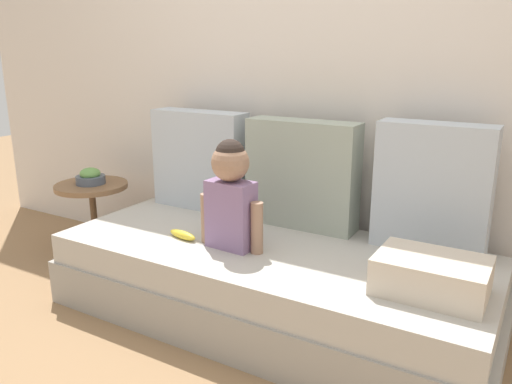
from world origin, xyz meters
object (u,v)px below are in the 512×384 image
object	(u,v)px
fruit_bowl	(90,177)
throw_pillow_left	(200,160)
banana	(183,235)
throw_pillow_right	(432,188)
toddler	(231,192)
folded_blanket	(431,276)
throw_pillow_center	(302,174)
side_table	(92,199)
couch	(269,282)

from	to	relation	value
fruit_bowl	throw_pillow_left	bearing A→B (deg)	14.74
banana	throw_pillow_right	bearing A→B (deg)	24.07
throw_pillow_left	toddler	bearing A→B (deg)	-41.43
folded_blanket	throw_pillow_left	bearing A→B (deg)	162.29
toddler	folded_blanket	distance (m)	0.91
throw_pillow_left	banana	world-z (taller)	throw_pillow_left
throw_pillow_left	throw_pillow_center	world-z (taller)	throw_pillow_left
toddler	side_table	size ratio (longest dim) A/B	1.11
couch	throw_pillow_left	size ratio (longest dim) A/B	3.65
toddler	banana	world-z (taller)	toddler
throw_pillow_left	toddler	world-z (taller)	throw_pillow_left
toddler	throw_pillow_left	bearing A→B (deg)	138.57
throw_pillow_left	throw_pillow_right	distance (m)	1.28
fruit_bowl	throw_pillow_right	bearing A→B (deg)	5.33
throw_pillow_center	folded_blanket	size ratio (longest dim) A/B	1.44
throw_pillow_center	side_table	size ratio (longest dim) A/B	1.27
throw_pillow_left	side_table	xyz separation A→B (m)	(-0.70, -0.18, -0.29)
throw_pillow_right	banana	world-z (taller)	throw_pillow_right
couch	throw_pillow_left	distance (m)	0.86
couch	fruit_bowl	bearing A→B (deg)	173.62
couch	throw_pillow_center	xyz separation A→B (m)	(0.00, 0.33, 0.46)
couch	toddler	xyz separation A→B (m)	(-0.14, -0.10, 0.45)
folded_blanket	fruit_bowl	bearing A→B (deg)	172.94
throw_pillow_left	throw_pillow_right	xyz separation A→B (m)	(1.28, 0.00, 0.01)
side_table	fruit_bowl	world-z (taller)	fruit_bowl
throw_pillow_center	side_table	xyz separation A→B (m)	(-1.34, -0.18, -0.29)
couch	throw_pillow_center	world-z (taller)	throw_pillow_center
fruit_bowl	folded_blanket	bearing A→B (deg)	-7.06
toddler	banana	xyz separation A→B (m)	(-0.26, -0.03, -0.24)
throw_pillow_right	fruit_bowl	distance (m)	1.99
folded_blanket	fruit_bowl	distance (m)	2.11
banana	side_table	world-z (taller)	side_table
throw_pillow_center	folded_blanket	xyz separation A→B (m)	(0.75, -0.44, -0.20)
banana	fruit_bowl	size ratio (longest dim) A/B	0.96
couch	folded_blanket	xyz separation A→B (m)	(0.75, -0.11, 0.26)
throw_pillow_left	side_table	world-z (taller)	throw_pillow_left
throw_pillow_center	toddler	world-z (taller)	throw_pillow_center
throw_pillow_left	banana	distance (m)	0.58
throw_pillow_center	banana	size ratio (longest dim) A/B	3.38
folded_blanket	side_table	world-z (taller)	folded_blanket
folded_blanket	side_table	bearing A→B (deg)	172.94
toddler	folded_blanket	bearing A→B (deg)	-0.47
banana	folded_blanket	xyz separation A→B (m)	(1.15, 0.02, 0.05)
throw_pillow_right	side_table	world-z (taller)	throw_pillow_right
couch	side_table	size ratio (longest dim) A/B	4.55
folded_blanket	side_table	size ratio (longest dim) A/B	0.88
couch	toddler	bearing A→B (deg)	-144.95
toddler	banana	size ratio (longest dim) A/B	2.97
couch	side_table	xyz separation A→B (m)	(-1.34, 0.15, 0.17)
couch	fruit_bowl	xyz separation A→B (m)	(-1.34, 0.15, 0.31)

